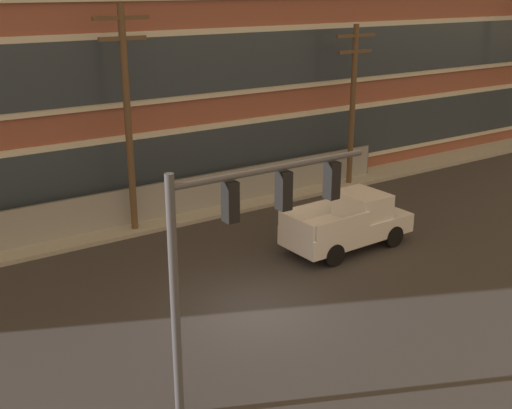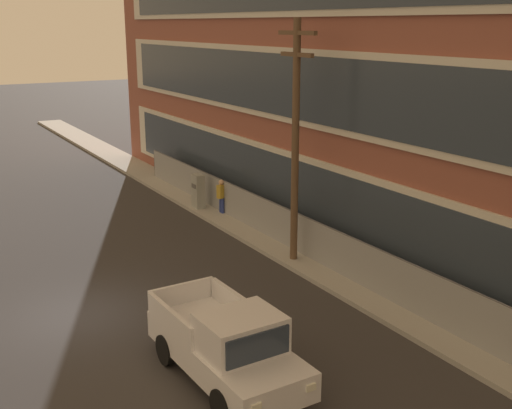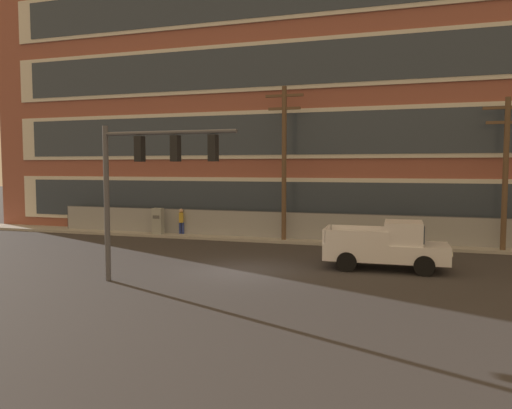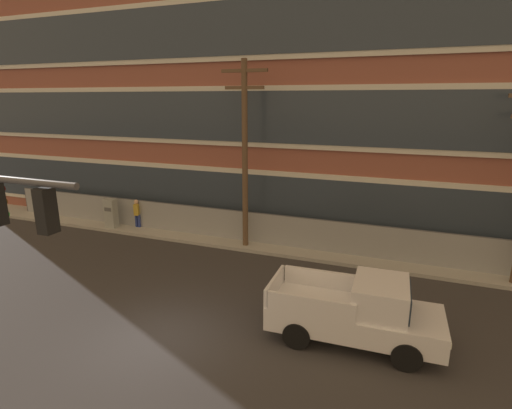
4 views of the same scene
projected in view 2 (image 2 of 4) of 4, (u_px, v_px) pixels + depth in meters
The scene contains 7 objects.
ground_plane at pixel (80, 315), 19.14m from camera, with size 160.00×160.00×0.00m, color #333030.
sidewalk_building_side at pixel (310, 262), 23.16m from camera, with size 80.00×1.93×0.16m, color #9E9B93.
chain_link_fence at pixel (291, 231), 24.18m from camera, with size 27.67×0.06×1.66m.
pickup_truck_white at pixel (228, 347), 15.30m from camera, with size 5.03×2.19×1.99m.
utility_pole_near_corner at pixel (296, 135), 22.04m from camera, with size 2.11×0.26×8.58m.
electrical_cabinet at pixel (198, 193), 29.52m from camera, with size 0.62×0.45×1.73m.
pedestrian_near_cabinet at pixel (222, 195), 28.68m from camera, with size 0.35×0.46×1.69m.
Camera 2 is at (17.78, -4.30, 8.38)m, focal length 45.00 mm.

